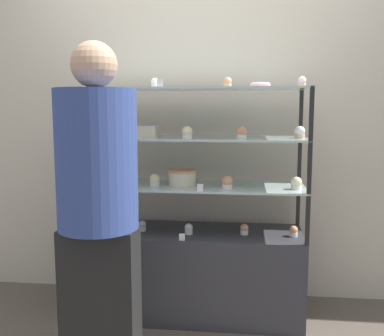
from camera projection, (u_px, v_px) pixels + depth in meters
name	position (u px, v px, depth m)	size (l,w,h in m)	color
ground_plane	(192.00, 313.00, 3.02)	(20.00, 20.00, 0.00)	brown
back_wall	(198.00, 118.00, 3.23)	(8.00, 0.05, 2.60)	beige
display_base	(192.00, 272.00, 2.98)	(1.44, 0.49, 0.57)	#333338
display_riser_lower	(192.00, 187.00, 2.91)	(1.44, 0.49, 0.31)	black
display_riser_middle	(192.00, 140.00, 2.86)	(1.44, 0.49, 0.31)	black
display_riser_upper	(192.00, 91.00, 2.82)	(1.44, 0.49, 0.31)	black
layer_cake_centerpiece	(182.00, 177.00, 2.87)	(0.18, 0.18, 0.10)	beige
sheet_cake_frosted	(140.00, 131.00, 2.88)	(0.24, 0.17, 0.07)	beige
cupcake_0	(89.00, 225.00, 2.95)	(0.05, 0.05, 0.07)	white
cupcake_1	(142.00, 226.00, 2.94)	(0.05, 0.05, 0.07)	beige
cupcake_2	(189.00, 229.00, 2.86)	(0.05, 0.05, 0.07)	white
cupcake_3	(244.00, 229.00, 2.85)	(0.05, 0.05, 0.07)	white
cupcake_4	(294.00, 231.00, 2.81)	(0.05, 0.05, 0.07)	white
price_tag_0	(182.00, 237.00, 2.72)	(0.04, 0.00, 0.04)	white
cupcake_5	(87.00, 180.00, 2.88)	(0.07, 0.07, 0.08)	beige
cupcake_6	(155.00, 180.00, 2.84)	(0.07, 0.07, 0.08)	white
cupcake_7	(227.00, 183.00, 2.76)	(0.07, 0.07, 0.08)	white
cupcake_8	(296.00, 184.00, 2.73)	(0.07, 0.07, 0.08)	white
price_tag_1	(200.00, 188.00, 2.67)	(0.04, 0.00, 0.04)	white
cupcake_9	(86.00, 132.00, 2.80)	(0.06, 0.06, 0.07)	white
cupcake_10	(187.00, 133.00, 2.73)	(0.06, 0.06, 0.07)	white
cupcake_11	(242.00, 133.00, 2.71)	(0.06, 0.06, 0.07)	white
cupcake_12	(300.00, 133.00, 2.74)	(0.06, 0.06, 0.07)	#CCB28C
price_tag_2	(105.00, 135.00, 2.69)	(0.04, 0.00, 0.04)	white
cupcake_13	(87.00, 84.00, 2.82)	(0.05, 0.05, 0.06)	white
cupcake_14	(155.00, 83.00, 2.77)	(0.05, 0.05, 0.06)	white
cupcake_15	(228.00, 82.00, 2.69)	(0.05, 0.05, 0.06)	#CCB28C
cupcake_16	(302.00, 82.00, 2.62)	(0.05, 0.05, 0.06)	#CCB28C
price_tag_3	(160.00, 83.00, 2.61)	(0.04, 0.00, 0.04)	white
donut_glazed	(260.00, 85.00, 2.76)	(0.13, 0.13, 0.03)	#EFB2BC
customer_figure	(98.00, 205.00, 2.20)	(0.39, 0.39, 1.69)	black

